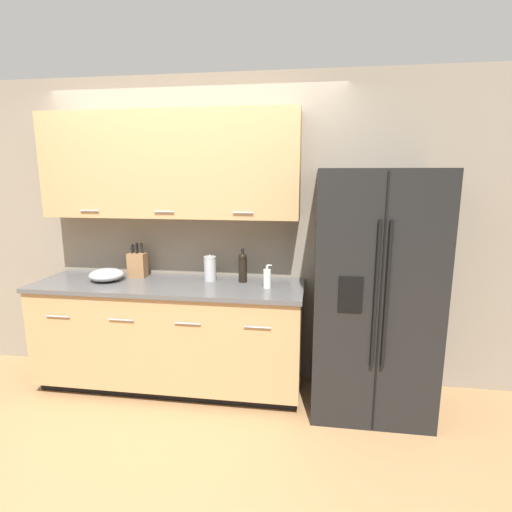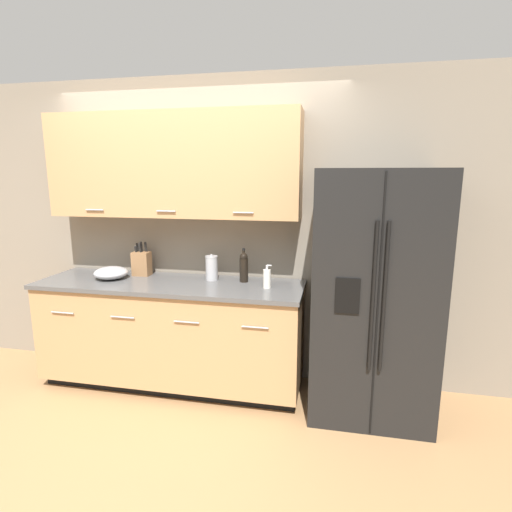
# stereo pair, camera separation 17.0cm
# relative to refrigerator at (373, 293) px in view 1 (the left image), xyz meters

# --- Properties ---
(ground_plane) EXTENTS (14.00, 14.00, 0.00)m
(ground_plane) POSITION_rel_refrigerator_xyz_m (-1.47, -0.88, -0.92)
(ground_plane) COLOR #997047
(wall_back) EXTENTS (10.00, 0.39, 2.60)m
(wall_back) POSITION_rel_refrigerator_xyz_m (-1.52, 0.33, 0.56)
(wall_back) COLOR gray
(wall_back) RESTS_ON ground_plane
(counter_unit) EXTENTS (2.22, 0.64, 0.92)m
(counter_unit) POSITION_rel_refrigerator_xyz_m (-1.63, 0.05, -0.45)
(counter_unit) COLOR black
(counter_unit) RESTS_ON ground_plane
(refrigerator) EXTENTS (0.87, 0.74, 1.83)m
(refrigerator) POSITION_rel_refrigerator_xyz_m (0.00, 0.00, 0.00)
(refrigerator) COLOR black
(refrigerator) RESTS_ON ground_plane
(knife_block) EXTENTS (0.15, 0.10, 0.30)m
(knife_block) POSITION_rel_refrigerator_xyz_m (-1.96, 0.21, 0.11)
(knife_block) COLOR olive
(knife_block) RESTS_ON counter_unit
(wine_bottle) EXTENTS (0.07, 0.07, 0.28)m
(wine_bottle) POSITION_rel_refrigerator_xyz_m (-1.02, 0.18, 0.13)
(wine_bottle) COLOR black
(wine_bottle) RESTS_ON counter_unit
(soap_dispenser) EXTENTS (0.07, 0.06, 0.19)m
(soap_dispenser) POSITION_rel_refrigerator_xyz_m (-0.80, 0.03, 0.08)
(soap_dispenser) COLOR silver
(soap_dispenser) RESTS_ON counter_unit
(steel_canister) EXTENTS (0.10, 0.10, 0.22)m
(steel_canister) POSITION_rel_refrigerator_xyz_m (-1.31, 0.18, 0.10)
(steel_canister) COLOR #A3A3A5
(steel_canister) RESTS_ON counter_unit
(mixing_bowl) EXTENTS (0.28, 0.28, 0.10)m
(mixing_bowl) POSITION_rel_refrigerator_xyz_m (-2.16, 0.05, 0.05)
(mixing_bowl) COLOR #A3A3A5
(mixing_bowl) RESTS_ON counter_unit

